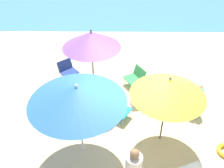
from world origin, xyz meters
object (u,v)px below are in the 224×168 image
Objects in this scene: beach_chair_e at (136,77)px; beach_bag at (135,100)px; beach_chair_a at (169,97)px; person_c at (195,98)px; beach_chair_f at (118,108)px; umbrella_purple at (91,40)px; person_a at (135,167)px; umbrella_yellow at (169,87)px; beach_chair_c at (67,69)px; umbrella_blue at (77,94)px.

beach_chair_e is 0.99m from beach_bag.
beach_chair_a is 1.00m from beach_bag.
beach_bag is at bearing -53.94° from person_c.
beach_bag is (0.49, 0.48, -0.14)m from beach_chair_f.
person_a is (1.05, -2.87, -1.39)m from umbrella_purple.
umbrella_yellow is 2.63× the size of beach_chair_f.
beach_chair_f is (1.66, -1.91, 0.03)m from beach_chair_c.
beach_chair_f is 2.13m from person_c.
person_a reaches higher than beach_chair_c.
beach_chair_c is at bearing -95.68° from beach_chair_a.
person_c reaches higher than beach_chair_e.
umbrella_blue is at bearing -19.39° from person_c.
beach_bag is (-1.62, 0.26, -0.33)m from person_c.
person_a is (-0.72, -1.16, -1.14)m from umbrella_yellow.
umbrella_purple reaches higher than umbrella_yellow.
umbrella_purple is 2.11m from umbrella_blue.
umbrella_yellow is 1.97× the size of person_a.
beach_chair_f is at bearing -135.92° from beach_bag.
beach_bag is at bearing 15.69° from beach_chair_c.
person_c is (2.82, -0.71, -1.37)m from umbrella_purple.
beach_chair_e reaches higher than beach_chair_a.
beach_chair_f is 0.70m from beach_bag.
umbrella_blue is 2.80× the size of beach_chair_f.
umbrella_blue is at bearing -128.64° from beach_bag.
beach_chair_a is at bearing 103.62° from beach_chair_e.
umbrella_purple reaches higher than person_c.
umbrella_purple is 2.08m from beach_chair_e.
umbrella_purple is 2.13m from beach_bag.
beach_bag is at bearing 55.10° from beach_chair_e.
beach_chair_a is (2.19, -0.43, -1.58)m from umbrella_purple.
person_a reaches higher than beach_bag.
beach_chair_a is (0.43, 1.29, -1.33)m from umbrella_yellow.
beach_chair_c is at bearing 162.41° from person_a.
beach_chair_c reaches higher than beach_bag.
beach_chair_f reaches higher than beach_bag.
person_c is at bearing 111.29° from beach_chair_e.
person_c is at bearing 25.05° from beach_chair_c.
umbrella_yellow reaches higher than beach_chair_e.
beach_bag is at bearing 76.40° from beach_chair_f.
umbrella_purple is 1.94m from beach_chair_f.
person_a is at bearing -6.70° from beach_chair_a.
umbrella_yellow is at bearing 72.14° from beach_chair_e.
person_c is at bearing 43.78° from umbrella_yellow.
person_c is (1.53, -1.24, 0.17)m from beach_chair_e.
person_c reaches higher than beach_bag.
beach_bag is at bearing 113.77° from umbrella_yellow.
umbrella_blue is 2.96× the size of beach_chair_a.
beach_chair_a is at bearing 25.07° from beach_chair_c.
person_a is at bearing 5.99° from person_c.
beach_chair_e is at bearing 22.39° from umbrella_purple.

